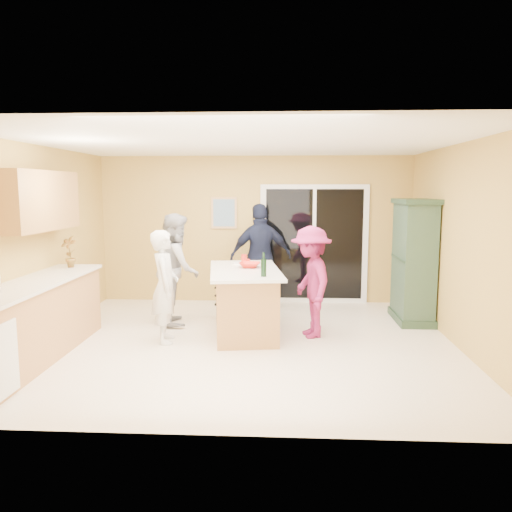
# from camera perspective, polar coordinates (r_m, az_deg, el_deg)

# --- Properties ---
(floor) EXTENTS (5.50, 5.50, 0.00)m
(floor) POSITION_cam_1_polar(r_m,az_deg,el_deg) (6.69, -1.35, -9.91)
(floor) COLOR white
(floor) RESTS_ON ground
(ceiling) EXTENTS (5.50, 5.00, 0.10)m
(ceiling) POSITION_cam_1_polar(r_m,az_deg,el_deg) (6.41, -1.42, 12.85)
(ceiling) COLOR white
(ceiling) RESTS_ON wall_back
(wall_back) EXTENTS (5.50, 0.10, 2.60)m
(wall_back) POSITION_cam_1_polar(r_m,az_deg,el_deg) (8.90, -0.12, 3.02)
(wall_back) COLOR #EEC962
(wall_back) RESTS_ON ground
(wall_front) EXTENTS (5.50, 0.10, 2.60)m
(wall_front) POSITION_cam_1_polar(r_m,az_deg,el_deg) (3.96, -4.23, -2.85)
(wall_front) COLOR #EEC962
(wall_front) RESTS_ON ground
(wall_left) EXTENTS (0.10, 5.00, 2.60)m
(wall_left) POSITION_cam_1_polar(r_m,az_deg,el_deg) (7.18, -23.84, 1.25)
(wall_left) COLOR #EEC962
(wall_left) RESTS_ON ground
(wall_right) EXTENTS (0.10, 5.00, 2.60)m
(wall_right) POSITION_cam_1_polar(r_m,az_deg,el_deg) (6.78, 22.45, 0.98)
(wall_right) COLOR #EEC962
(wall_right) RESTS_ON ground
(left_cabinet_run) EXTENTS (0.65, 3.05, 1.24)m
(left_cabinet_run) POSITION_cam_1_polar(r_m,az_deg,el_deg) (6.27, -25.29, -7.48)
(left_cabinet_run) COLOR #AC7643
(left_cabinet_run) RESTS_ON floor
(upper_cabinets) EXTENTS (0.35, 1.60, 0.75)m
(upper_cabinets) POSITION_cam_1_polar(r_m,az_deg,el_deg) (6.89, -23.54, 5.82)
(upper_cabinets) COLOR #AC7643
(upper_cabinets) RESTS_ON wall_left
(sliding_door) EXTENTS (1.90, 0.07, 2.10)m
(sliding_door) POSITION_cam_1_polar(r_m,az_deg,el_deg) (8.90, 6.64, 1.35)
(sliding_door) COLOR silver
(sliding_door) RESTS_ON floor
(framed_picture) EXTENTS (0.46, 0.04, 0.56)m
(framed_picture) POSITION_cam_1_polar(r_m,az_deg,el_deg) (8.91, -3.68, 4.95)
(framed_picture) COLOR tan
(framed_picture) RESTS_ON wall_back
(kitchen_island) EXTENTS (1.18, 1.85, 0.91)m
(kitchen_island) POSITION_cam_1_polar(r_m,az_deg,el_deg) (7.03, -1.29, -5.42)
(kitchen_island) COLOR #AC7643
(kitchen_island) RESTS_ON floor
(green_hutch) EXTENTS (0.54, 1.02, 1.87)m
(green_hutch) POSITION_cam_1_polar(r_m,az_deg,el_deg) (7.96, 17.55, -0.70)
(green_hutch) COLOR #233A27
(green_hutch) RESTS_ON floor
(woman_white) EXTENTS (0.46, 0.61, 1.49)m
(woman_white) POSITION_cam_1_polar(r_m,az_deg,el_deg) (6.69, -10.37, -3.45)
(woman_white) COLOR silver
(woman_white) RESTS_ON floor
(woman_grey) EXTENTS (0.80, 0.93, 1.67)m
(woman_grey) POSITION_cam_1_polar(r_m,az_deg,el_deg) (7.58, -9.00, -1.45)
(woman_grey) COLOR #9C9C9E
(woman_grey) RESTS_ON floor
(woman_navy) EXTENTS (1.13, 0.71, 1.78)m
(woman_navy) POSITION_cam_1_polar(r_m,az_deg,el_deg) (8.34, 0.55, -0.12)
(woman_navy) COLOR #161C31
(woman_navy) RESTS_ON floor
(woman_magenta) EXTENTS (0.77, 1.09, 1.52)m
(woman_magenta) POSITION_cam_1_polar(r_m,az_deg,el_deg) (6.86, 6.30, -2.96)
(woman_magenta) COLOR maroon
(woman_magenta) RESTS_ON floor
(serving_bowl) EXTENTS (0.33, 0.33, 0.07)m
(serving_bowl) POSITION_cam_1_polar(r_m,az_deg,el_deg) (7.07, -0.74, -1.03)
(serving_bowl) COLOR red
(serving_bowl) RESTS_ON kitchen_island
(tulip_vase) EXTENTS (0.27, 0.22, 0.44)m
(tulip_vase) POSITION_cam_1_polar(r_m,az_deg,el_deg) (7.37, -20.53, 0.46)
(tulip_vase) COLOR #A21F10
(tulip_vase) RESTS_ON left_cabinet_run
(tumbler_near) EXTENTS (0.07, 0.07, 0.09)m
(tumbler_near) POSITION_cam_1_polar(r_m,az_deg,el_deg) (7.25, -0.97, -0.73)
(tumbler_near) COLOR red
(tumbler_near) RESTS_ON kitchen_island
(tumbler_far) EXTENTS (0.12, 0.12, 0.13)m
(tumbler_far) POSITION_cam_1_polar(r_m,az_deg,el_deg) (7.55, -1.37, -0.28)
(tumbler_far) COLOR red
(tumbler_far) RESTS_ON kitchen_island
(wine_bottle) EXTENTS (0.07, 0.07, 0.31)m
(wine_bottle) POSITION_cam_1_polar(r_m,az_deg,el_deg) (6.34, 0.88, -1.29)
(wine_bottle) COLOR black
(wine_bottle) RESTS_ON kitchen_island
(white_plate) EXTENTS (0.27, 0.27, 0.01)m
(white_plate) POSITION_cam_1_polar(r_m,az_deg,el_deg) (7.45, -1.95, -0.82)
(white_plate) COLOR white
(white_plate) RESTS_ON kitchen_island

